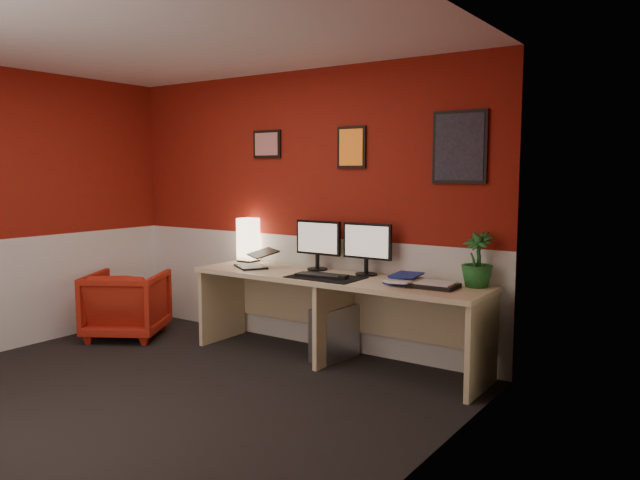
{
  "coord_description": "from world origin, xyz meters",
  "views": [
    {
      "loc": [
        3.37,
        -2.84,
        1.59
      ],
      "look_at": [
        0.6,
        1.21,
        1.05
      ],
      "focal_mm": 34.74,
      "sensor_mm": 36.0,
      "label": 1
    }
  ],
  "objects_px": {
    "monitor_left": "(317,237)",
    "monitor_right": "(366,241)",
    "potted_plant": "(477,260)",
    "pc_tower": "(334,333)",
    "shoji_lamp": "(248,241)",
    "zen_tray": "(433,285)",
    "laptop": "(251,256)",
    "desk": "(334,319)",
    "armchair": "(127,304)"
  },
  "relations": [
    {
      "from": "monitor_left",
      "to": "monitor_right",
      "type": "bearing_deg",
      "value": 0.51
    },
    {
      "from": "potted_plant",
      "to": "pc_tower",
      "type": "xyz_separation_m",
      "value": [
        -1.19,
        -0.12,
        -0.71
      ]
    },
    {
      "from": "shoji_lamp",
      "to": "zen_tray",
      "type": "bearing_deg",
      "value": -6.58
    },
    {
      "from": "shoji_lamp",
      "to": "potted_plant",
      "type": "height_order",
      "value": "potted_plant"
    },
    {
      "from": "potted_plant",
      "to": "laptop",
      "type": "bearing_deg",
      "value": -173.13
    },
    {
      "from": "monitor_right",
      "to": "pc_tower",
      "type": "xyz_separation_m",
      "value": [
        -0.24,
        -0.11,
        -0.8
      ]
    },
    {
      "from": "monitor_left",
      "to": "desk",
      "type": "bearing_deg",
      "value": -32.05
    },
    {
      "from": "desk",
      "to": "pc_tower",
      "type": "distance_m",
      "value": 0.17
    },
    {
      "from": "pc_tower",
      "to": "zen_tray",
      "type": "bearing_deg",
      "value": 1.18
    },
    {
      "from": "desk",
      "to": "monitor_right",
      "type": "bearing_deg",
      "value": 46.05
    },
    {
      "from": "zen_tray",
      "to": "potted_plant",
      "type": "height_order",
      "value": "potted_plant"
    },
    {
      "from": "laptop",
      "to": "armchair",
      "type": "height_order",
      "value": "laptop"
    },
    {
      "from": "potted_plant",
      "to": "pc_tower",
      "type": "height_order",
      "value": "potted_plant"
    },
    {
      "from": "laptop",
      "to": "monitor_left",
      "type": "height_order",
      "value": "monitor_left"
    },
    {
      "from": "monitor_right",
      "to": "potted_plant",
      "type": "bearing_deg",
      "value": 0.47
    },
    {
      "from": "zen_tray",
      "to": "monitor_left",
      "type": "bearing_deg",
      "value": 170.91
    },
    {
      "from": "desk",
      "to": "laptop",
      "type": "bearing_deg",
      "value": -177.39
    },
    {
      "from": "laptop",
      "to": "potted_plant",
      "type": "distance_m",
      "value": 2.03
    },
    {
      "from": "shoji_lamp",
      "to": "armchair",
      "type": "bearing_deg",
      "value": -143.7
    },
    {
      "from": "desk",
      "to": "pc_tower",
      "type": "xyz_separation_m",
      "value": [
        -0.05,
        0.08,
        -0.14
      ]
    },
    {
      "from": "monitor_left",
      "to": "monitor_right",
      "type": "xyz_separation_m",
      "value": [
        0.49,
        0.0,
        0.0
      ]
    },
    {
      "from": "potted_plant",
      "to": "monitor_left",
      "type": "bearing_deg",
      "value": -179.52
    },
    {
      "from": "desk",
      "to": "shoji_lamp",
      "type": "bearing_deg",
      "value": 168.39
    },
    {
      "from": "laptop",
      "to": "pc_tower",
      "type": "height_order",
      "value": "laptop"
    },
    {
      "from": "shoji_lamp",
      "to": "desk",
      "type": "bearing_deg",
      "value": -11.61
    },
    {
      "from": "pc_tower",
      "to": "armchair",
      "type": "bearing_deg",
      "value": -158.94
    },
    {
      "from": "monitor_left",
      "to": "potted_plant",
      "type": "relative_size",
      "value": 1.4
    },
    {
      "from": "laptop",
      "to": "potted_plant",
      "type": "bearing_deg",
      "value": 39.87
    },
    {
      "from": "laptop",
      "to": "potted_plant",
      "type": "xyz_separation_m",
      "value": [
        2.02,
        0.24,
        0.1
      ]
    },
    {
      "from": "monitor_right",
      "to": "potted_plant",
      "type": "distance_m",
      "value": 0.96
    },
    {
      "from": "shoji_lamp",
      "to": "monitor_left",
      "type": "bearing_deg",
      "value": -2.99
    },
    {
      "from": "potted_plant",
      "to": "pc_tower",
      "type": "distance_m",
      "value": 1.4
    },
    {
      "from": "zen_tray",
      "to": "potted_plant",
      "type": "xyz_separation_m",
      "value": [
        0.26,
        0.2,
        0.19
      ]
    },
    {
      "from": "desk",
      "to": "zen_tray",
      "type": "height_order",
      "value": "zen_tray"
    },
    {
      "from": "monitor_right",
      "to": "zen_tray",
      "type": "bearing_deg",
      "value": -15.64
    },
    {
      "from": "laptop",
      "to": "monitor_right",
      "type": "xyz_separation_m",
      "value": [
        1.06,
        0.24,
        0.18
      ]
    },
    {
      "from": "laptop",
      "to": "pc_tower",
      "type": "distance_m",
      "value": 1.03
    },
    {
      "from": "zen_tray",
      "to": "pc_tower",
      "type": "relative_size",
      "value": 0.78
    },
    {
      "from": "zen_tray",
      "to": "monitor_right",
      "type": "bearing_deg",
      "value": 164.36
    },
    {
      "from": "desk",
      "to": "armchair",
      "type": "distance_m",
      "value": 2.14
    },
    {
      "from": "desk",
      "to": "armchair",
      "type": "relative_size",
      "value": 3.69
    },
    {
      "from": "monitor_right",
      "to": "potted_plant",
      "type": "xyz_separation_m",
      "value": [
        0.95,
        0.01,
        -0.08
      ]
    },
    {
      "from": "laptop",
      "to": "potted_plant",
      "type": "relative_size",
      "value": 0.8
    },
    {
      "from": "monitor_left",
      "to": "monitor_right",
      "type": "relative_size",
      "value": 1.0
    },
    {
      "from": "desk",
      "to": "potted_plant",
      "type": "xyz_separation_m",
      "value": [
        1.14,
        0.2,
        0.57
      ]
    },
    {
      "from": "laptop",
      "to": "monitor_left",
      "type": "xyz_separation_m",
      "value": [
        0.57,
        0.23,
        0.18
      ]
    },
    {
      "from": "desk",
      "to": "laptop",
      "type": "xyz_separation_m",
      "value": [
        -0.88,
        -0.04,
        0.47
      ]
    },
    {
      "from": "armchair",
      "to": "monitor_right",
      "type": "bearing_deg",
      "value": 165.51
    },
    {
      "from": "monitor_right",
      "to": "desk",
      "type": "bearing_deg",
      "value": -133.95
    },
    {
      "from": "potted_plant",
      "to": "armchair",
      "type": "bearing_deg",
      "value": -168.37
    }
  ]
}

